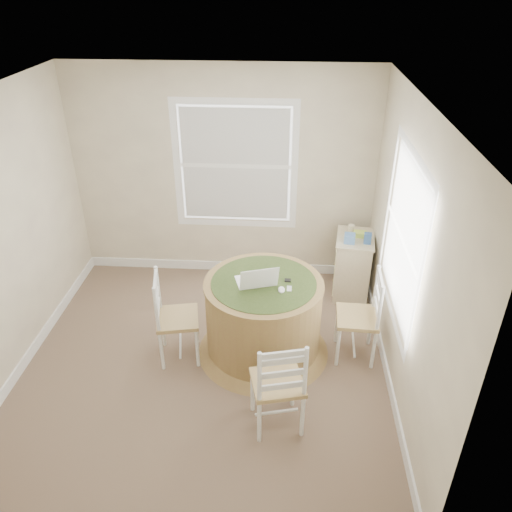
{
  "coord_description": "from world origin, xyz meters",
  "views": [
    {
      "loc": [
        0.76,
        -3.75,
        3.48
      ],
      "look_at": [
        0.48,
        0.45,
        1.01
      ],
      "focal_mm": 35.0,
      "sensor_mm": 36.0,
      "label": 1
    }
  ],
  "objects_px": {
    "laptop": "(256,280)",
    "corner_chest": "(352,266)",
    "chair_near": "(277,382)",
    "chair_right": "(357,317)",
    "chair_left": "(178,318)",
    "round_table": "(263,315)"
  },
  "relations": [
    {
      "from": "chair_right",
      "to": "laptop",
      "type": "relative_size",
      "value": 2.14
    },
    {
      "from": "laptop",
      "to": "corner_chest",
      "type": "bearing_deg",
      "value": -150.29
    },
    {
      "from": "round_table",
      "to": "chair_near",
      "type": "distance_m",
      "value": 0.96
    },
    {
      "from": "laptop",
      "to": "chair_left",
      "type": "bearing_deg",
      "value": -8.72
    },
    {
      "from": "chair_near",
      "to": "chair_right",
      "type": "bearing_deg",
      "value": -142.35
    },
    {
      "from": "round_table",
      "to": "chair_left",
      "type": "bearing_deg",
      "value": -169.59
    },
    {
      "from": "chair_left",
      "to": "laptop",
      "type": "height_order",
      "value": "laptop"
    },
    {
      "from": "chair_left",
      "to": "chair_near",
      "type": "relative_size",
      "value": 1.0
    },
    {
      "from": "chair_near",
      "to": "laptop",
      "type": "relative_size",
      "value": 2.14
    },
    {
      "from": "round_table",
      "to": "chair_right",
      "type": "bearing_deg",
      "value": 1.0
    },
    {
      "from": "chair_near",
      "to": "chair_right",
      "type": "relative_size",
      "value": 1.0
    },
    {
      "from": "round_table",
      "to": "chair_left",
      "type": "height_order",
      "value": "chair_left"
    },
    {
      "from": "chair_near",
      "to": "chair_left",
      "type": "bearing_deg",
      "value": -52.16
    },
    {
      "from": "chair_right",
      "to": "laptop",
      "type": "distance_m",
      "value": 1.07
    },
    {
      "from": "laptop",
      "to": "corner_chest",
      "type": "distance_m",
      "value": 1.64
    },
    {
      "from": "round_table",
      "to": "corner_chest",
      "type": "relative_size",
      "value": 1.77
    },
    {
      "from": "chair_near",
      "to": "laptop",
      "type": "distance_m",
      "value": 1.03
    },
    {
      "from": "round_table",
      "to": "laptop",
      "type": "height_order",
      "value": "laptop"
    },
    {
      "from": "round_table",
      "to": "laptop",
      "type": "bearing_deg",
      "value": -162.43
    },
    {
      "from": "corner_chest",
      "to": "laptop",
      "type": "bearing_deg",
      "value": -126.06
    },
    {
      "from": "chair_near",
      "to": "corner_chest",
      "type": "distance_m",
      "value": 2.23
    },
    {
      "from": "chair_left",
      "to": "chair_right",
      "type": "xyz_separation_m",
      "value": [
        1.77,
        0.13,
        0.0
      ]
    }
  ]
}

